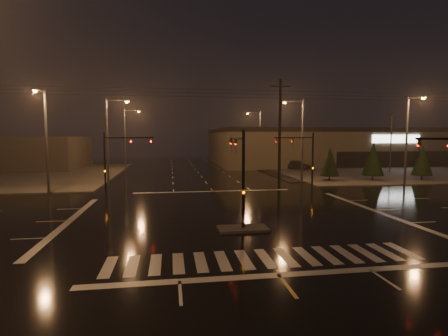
# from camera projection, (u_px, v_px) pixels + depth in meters

# --- Properties ---
(ground) EXTENTS (140.00, 140.00, 0.00)m
(ground) POSITION_uv_depth(u_px,v_px,m) (232.00, 215.00, 25.00)
(ground) COLOR black
(ground) RESTS_ON ground
(sidewalk_ne) EXTENTS (36.00, 36.00, 0.12)m
(sidewalk_ne) POSITION_uv_depth(u_px,v_px,m) (375.00, 169.00, 59.08)
(sidewalk_ne) COLOR #45423D
(sidewalk_ne) RESTS_ON ground
(median_island) EXTENTS (3.00, 1.60, 0.15)m
(median_island) POSITION_uv_depth(u_px,v_px,m) (243.00, 229.00, 21.05)
(median_island) COLOR #45423D
(median_island) RESTS_ON ground
(crosswalk) EXTENTS (15.00, 2.60, 0.01)m
(crosswalk) POSITION_uv_depth(u_px,v_px,m) (265.00, 258.00, 16.14)
(crosswalk) COLOR beige
(crosswalk) RESTS_ON ground
(stop_bar_near) EXTENTS (16.00, 0.50, 0.01)m
(stop_bar_near) POSITION_uv_depth(u_px,v_px,m) (279.00, 275.00, 14.17)
(stop_bar_near) COLOR beige
(stop_bar_near) RESTS_ON ground
(stop_bar_far) EXTENTS (16.00, 0.50, 0.01)m
(stop_bar_far) POSITION_uv_depth(u_px,v_px,m) (213.00, 191.00, 35.82)
(stop_bar_far) COLOR beige
(stop_bar_far) RESTS_ON ground
(parking_lot) EXTENTS (50.00, 24.00, 0.08)m
(parking_lot) POSITION_uv_depth(u_px,v_px,m) (410.00, 170.00, 57.88)
(parking_lot) COLOR black
(parking_lot) RESTS_ON ground
(retail_building) EXTENTS (60.20, 28.30, 7.20)m
(retail_building) POSITION_uv_depth(u_px,v_px,m) (354.00, 145.00, 75.24)
(retail_building) COLOR #665F49
(retail_building) RESTS_ON ground
(signal_mast_median) EXTENTS (0.25, 4.59, 6.00)m
(signal_mast_median) POSITION_uv_depth(u_px,v_px,m) (240.00, 167.00, 21.64)
(signal_mast_median) COLOR black
(signal_mast_median) RESTS_ON ground
(signal_mast_ne) EXTENTS (4.84, 1.86, 6.00)m
(signal_mast_ne) POSITION_uv_depth(u_px,v_px,m) (305.00, 154.00, 36.08)
(signal_mast_ne) COLOR black
(signal_mast_ne) RESTS_ON ground
(signal_mast_nw) EXTENTS (4.84, 1.86, 6.00)m
(signal_mast_nw) POSITION_uv_depth(u_px,v_px,m) (115.00, 156.00, 33.19)
(signal_mast_nw) COLOR black
(signal_mast_nw) RESTS_ON ground
(streetlight_1) EXTENTS (2.77, 0.32, 10.00)m
(streetlight_1) POSITION_uv_depth(u_px,v_px,m) (110.00, 135.00, 40.49)
(streetlight_1) COLOR #38383A
(streetlight_1) RESTS_ON ground
(streetlight_2) EXTENTS (2.77, 0.32, 10.00)m
(streetlight_2) POSITION_uv_depth(u_px,v_px,m) (127.00, 135.00, 56.24)
(streetlight_2) COLOR #38383A
(streetlight_2) RESTS_ON ground
(streetlight_3) EXTENTS (2.77, 0.32, 10.00)m
(streetlight_3) POSITION_uv_depth(u_px,v_px,m) (300.00, 135.00, 41.92)
(streetlight_3) COLOR #38383A
(streetlight_3) RESTS_ON ground
(streetlight_4) EXTENTS (2.77, 0.32, 10.00)m
(streetlight_4) POSITION_uv_depth(u_px,v_px,m) (258.00, 135.00, 61.61)
(streetlight_4) COLOR #38383A
(streetlight_4) RESTS_ON ground
(streetlight_5) EXTENTS (0.32, 2.77, 10.00)m
(streetlight_5) POSITION_uv_depth(u_px,v_px,m) (45.00, 134.00, 33.05)
(streetlight_5) COLOR #38383A
(streetlight_5) RESTS_ON ground
(streetlight_6) EXTENTS (0.32, 2.77, 10.00)m
(streetlight_6) POSITION_uv_depth(u_px,v_px,m) (409.00, 135.00, 38.83)
(streetlight_6) COLOR #38383A
(streetlight_6) RESTS_ON ground
(utility_pole_1) EXTENTS (2.20, 0.32, 12.00)m
(utility_pole_1) POSITION_uv_depth(u_px,v_px,m) (280.00, 132.00, 39.44)
(utility_pole_1) COLOR black
(utility_pole_1) RESTS_ON ground
(conifer_0) EXTENTS (2.32, 2.32, 4.33)m
(conifer_0) POSITION_uv_depth(u_px,v_px,m) (330.00, 161.00, 43.63)
(conifer_0) COLOR black
(conifer_0) RESTS_ON ground
(conifer_1) EXTENTS (2.65, 2.65, 4.84)m
(conifer_1) POSITION_uv_depth(u_px,v_px,m) (373.00, 159.00, 44.05)
(conifer_1) COLOR black
(conifer_1) RESTS_ON ground
(conifer_2) EXTENTS (2.46, 2.46, 4.55)m
(conifer_2) POSITION_uv_depth(u_px,v_px,m) (422.00, 160.00, 44.26)
(conifer_2) COLOR black
(conifer_2) RESTS_ON ground
(car_parked) EXTENTS (4.71, 5.09, 1.69)m
(car_parked) POSITION_uv_depth(u_px,v_px,m) (296.00, 165.00, 58.76)
(car_parked) COLOR black
(car_parked) RESTS_ON ground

